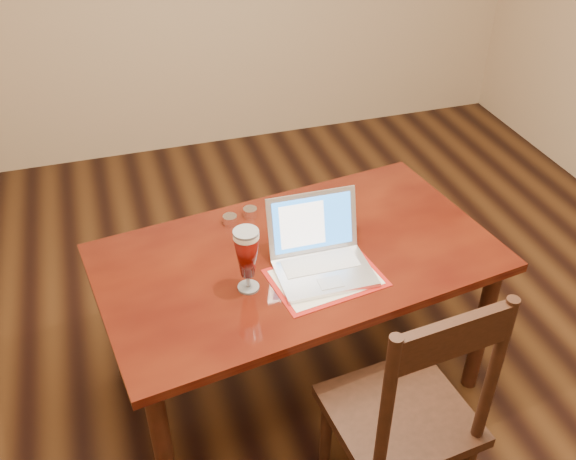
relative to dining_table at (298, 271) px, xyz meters
name	(u,v)px	position (x,y,z in m)	size (l,w,h in m)	color
ground	(335,385)	(0.16, -0.09, -0.66)	(5.00, 5.00, 0.00)	black
dining_table	(298,271)	(0.00, 0.00, 0.00)	(1.68, 1.10, 1.00)	#4D170A
dining_chair	(407,416)	(0.17, -0.69, -0.14)	(0.51, 0.49, 1.11)	black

